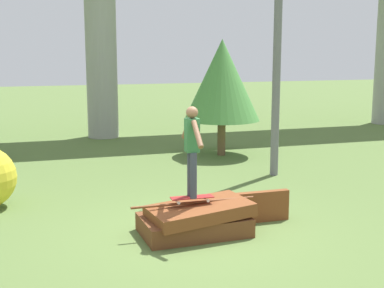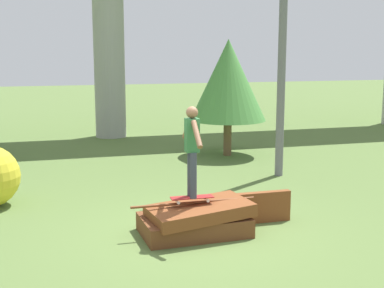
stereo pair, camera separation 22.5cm
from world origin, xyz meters
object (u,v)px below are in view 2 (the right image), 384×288
Objects in this scene: skateboard at (192,198)px; tree_behind_right at (228,80)px; skater at (192,146)px; utility_pole at (284,1)px.

tree_behind_right is at bearing 65.37° from skateboard.
skateboard is at bearing -114.63° from tree_behind_right.
tree_behind_right reaches higher than skater.
utility_pole reaches higher than tree_behind_right.
utility_pole is (3.33, 3.62, 3.62)m from skateboard.
skateboard is at bearing -132.53° from utility_pole.
skateboard is 0.09× the size of utility_pole.
skateboard is 7.27m from tree_behind_right.
utility_pole is (3.33, 3.62, 2.72)m from skater.
tree_behind_right is (-0.37, 2.82, -2.03)m from utility_pole.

